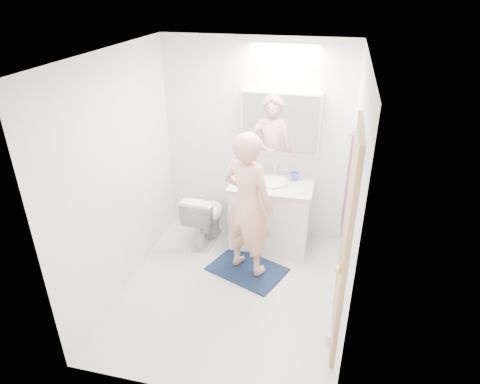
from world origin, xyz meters
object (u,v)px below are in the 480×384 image
(medicine_cabinet, at_px, (281,122))
(vanity_cabinet, at_px, (270,216))
(toilet, at_px, (205,216))
(soap_bottle_b, at_px, (255,168))
(soap_bottle_a, at_px, (245,168))
(toilet_paper_roll, at_px, (331,337))
(person, at_px, (248,205))
(toothbrush_cup, at_px, (294,176))

(medicine_cabinet, bearing_deg, vanity_cabinet, -102.00)
(toilet, xyz_separation_m, soap_bottle_b, (0.55, 0.30, 0.57))
(medicine_cabinet, distance_m, soap_bottle_a, 0.70)
(soap_bottle_a, relative_size, soap_bottle_b, 1.05)
(medicine_cabinet, relative_size, soap_bottle_b, 4.61)
(toilet_paper_roll, bearing_deg, toilet, 140.59)
(soap_bottle_a, height_order, toilet_paper_roll, soap_bottle_a)
(person, bearing_deg, soap_bottle_a, -53.47)
(toilet, relative_size, person, 0.43)
(soap_bottle_a, xyz_separation_m, soap_bottle_b, (0.11, 0.03, -0.00))
(toilet, height_order, toilet_paper_roll, toilet)
(soap_bottle_a, distance_m, toothbrush_cup, 0.58)
(soap_bottle_b, distance_m, toilet_paper_roll, 2.10)
(soap_bottle_a, bearing_deg, toothbrush_cup, 0.98)
(toothbrush_cup, bearing_deg, medicine_cabinet, 165.52)
(toilet, bearing_deg, toilet_paper_roll, 144.25)
(person, xyz_separation_m, toothbrush_cup, (0.39, 0.75, 0.02))
(soap_bottle_b, bearing_deg, toilet, -151.83)
(toilet_paper_roll, bearing_deg, soap_bottle_b, 123.01)
(toothbrush_cup, bearing_deg, toilet_paper_roll, -70.15)
(toothbrush_cup, bearing_deg, vanity_cabinet, -146.11)
(vanity_cabinet, distance_m, toothbrush_cup, 0.56)
(toilet, relative_size, toothbrush_cup, 6.61)
(vanity_cabinet, relative_size, medicine_cabinet, 1.02)
(soap_bottle_b, bearing_deg, toilet_paper_roll, -56.99)
(vanity_cabinet, height_order, person, person)
(medicine_cabinet, bearing_deg, toothbrush_cup, -14.48)
(soap_bottle_a, distance_m, toilet_paper_roll, 2.14)
(soap_bottle_b, distance_m, toothbrush_cup, 0.47)
(vanity_cabinet, bearing_deg, toilet_paper_roll, -60.37)
(vanity_cabinet, distance_m, soap_bottle_a, 0.65)
(vanity_cabinet, height_order, soap_bottle_b, soap_bottle_b)
(soap_bottle_a, height_order, soap_bottle_b, soap_bottle_a)
(toilet, distance_m, toothbrush_cup, 1.18)
(vanity_cabinet, relative_size, person, 0.57)
(medicine_cabinet, bearing_deg, soap_bottle_b, -173.81)
(toilet, relative_size, toilet_paper_roll, 6.27)
(toilet, height_order, toothbrush_cup, toothbrush_cup)
(toilet, bearing_deg, toothbrush_cup, -161.27)
(soap_bottle_b, xyz_separation_m, toilet_paper_roll, (1.04, -1.60, -0.87))
(toothbrush_cup, bearing_deg, soap_bottle_a, -179.02)
(soap_bottle_b, bearing_deg, vanity_cabinet, -37.79)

